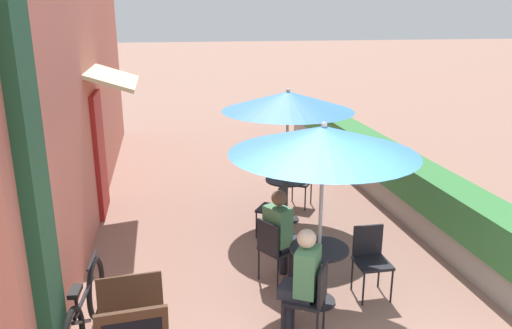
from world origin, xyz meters
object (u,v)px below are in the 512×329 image
cafe_chair_mid_right (276,206)px  cafe_chair_near_left (274,246)px  patio_table_near (319,265)px  coffee_cup_mid (292,176)px  cafe_chair_mid_left (295,178)px  seated_patron_near_right (302,278)px  cafe_chair_near_back (371,255)px  cafe_chair_near_right (312,294)px  seated_patron_near_left (281,231)px  patio_umbrella_near (324,140)px  patio_table_mid (286,192)px  bicycle_leaning (86,312)px  patio_umbrella_mid (288,101)px

cafe_chair_mid_right → cafe_chair_near_left: bearing=-160.6°
patio_table_near → coffee_cup_mid: bearing=82.5°
cafe_chair_near_left → cafe_chair_mid_left: same height
seated_patron_near_right → cafe_chair_near_back: seated_patron_near_right is taller
cafe_chair_near_right → cafe_chair_mid_left: same height
seated_patron_near_left → cafe_chair_near_back: (1.01, -0.53, -0.17)m
patio_umbrella_near → seated_patron_near_right: size_ratio=1.78×
seated_patron_near_right → coffee_cup_mid: seated_patron_near_right is taller
cafe_chair_near_left → patio_table_near: bearing=6.3°
seated_patron_near_left → cafe_chair_mid_left: seated_patron_near_left is taller
patio_table_near → cafe_chair_mid_left: size_ratio=0.83×
cafe_chair_near_back → cafe_chair_mid_left: (-0.13, 3.06, 0.00)m
patio_table_mid → coffee_cup_mid: size_ratio=8.04×
seated_patron_near_right → bicycle_leaning: bearing=112.6°
cafe_chair_mid_right → patio_table_mid: bearing=6.3°
seated_patron_near_right → coffee_cup_mid: size_ratio=13.89×
cafe_chair_near_left → bicycle_leaning: bearing=-99.1°
seated_patron_near_right → cafe_chair_mid_left: (0.93, 3.72, -0.17)m
cafe_chair_near_right → patio_umbrella_near: bearing=6.3°
cafe_chair_mid_left → bicycle_leaning: size_ratio=0.51×
cafe_chair_mid_left → coffee_cup_mid: (-0.22, -0.58, 0.25)m
cafe_chair_near_left → patio_umbrella_near: bearing=6.3°
cafe_chair_mid_left → bicycle_leaning: bearing=-9.3°
patio_umbrella_near → cafe_chair_mid_left: bearing=80.0°
seated_patron_near_right → cafe_chair_mid_left: 3.84m
seated_patron_near_left → cafe_chair_near_back: bearing=31.8°
cafe_chair_near_back → cafe_chair_mid_right: 1.98m
cafe_chair_near_right → bicycle_leaning: (-2.35, 0.34, -0.15)m
bicycle_leaning → coffee_cup_mid: bearing=49.2°
coffee_cup_mid → bicycle_leaning: 4.13m
patio_table_mid → patio_umbrella_mid: size_ratio=0.33×
bicycle_leaning → patio_umbrella_near: bearing=11.7°
cafe_chair_mid_left → coffee_cup_mid: 0.67m
cafe_chair_near_right → bicycle_leaning: bearing=111.6°
cafe_chair_near_left → cafe_chair_near_right: size_ratio=1.00×
seated_patron_near_left → bicycle_leaning: bearing=-98.7°
patio_table_near → seated_patron_near_left: 0.72m
coffee_cup_mid → bicycle_leaning: bearing=-136.0°
patio_table_near → seated_patron_near_right: 0.72m
cafe_chair_near_right → bicycle_leaning: 2.38m
patio_table_mid → patio_umbrella_mid: (0.00, 0.00, 1.53)m
seated_patron_near_right → cafe_chair_mid_left: size_ratio=1.44×
cafe_chair_near_left → seated_patron_near_left: bearing=90.0°
patio_umbrella_near → coffee_cup_mid: size_ratio=24.74×
cafe_chair_near_back → bicycle_leaning: 3.33m
cafe_chair_near_left → cafe_chair_mid_left: bearing=129.2°
patio_table_mid → seated_patron_near_left: bearing=-106.2°
seated_patron_near_left → seated_patron_near_right: 1.19m
patio_umbrella_near → cafe_chair_mid_left: 3.53m
patio_umbrella_near → cafe_chair_near_back: bearing=6.6°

